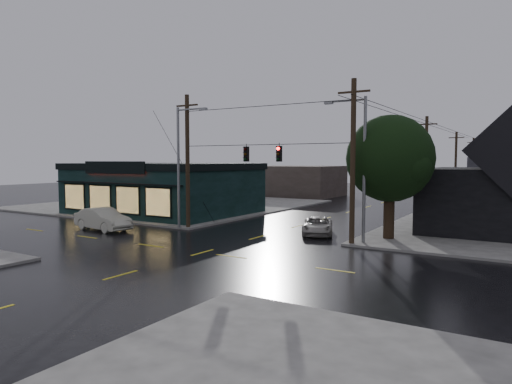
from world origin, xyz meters
The scene contains 15 objects.
ground_plane centered at (0.00, 0.00, 0.00)m, with size 160.00×160.00×0.00m, color black.
sidewalk_nw centered at (-20.00, 20.00, 0.07)m, with size 28.00×28.00×0.15m, color #5E5D58.
pizza_shop centered at (-15.00, 12.94, 2.56)m, with size 16.30×12.34×4.90m.
corner_tree centered at (7.93, 9.50, 5.32)m, with size 5.65×5.65×8.03m.
utility_pole_nw centered at (-6.50, 6.50, 0.00)m, with size 2.00×0.32×10.15m, color black, non-canonical shape.
utility_pole_ne centered at (6.50, 6.50, 0.00)m, with size 2.00×0.32×10.15m, color black, non-canonical shape.
utility_pole_far_a centered at (6.50, 28.00, 0.00)m, with size 2.00×0.32×9.65m, color black, non-canonical shape.
utility_pole_far_b centered at (6.50, 48.00, 0.00)m, with size 2.00×0.32×9.15m, color black, non-canonical shape.
utility_pole_far_c centered at (6.50, 68.00, 0.00)m, with size 2.00×0.32×9.15m, color black, non-canonical shape.
span_signal_assembly centered at (0.10, 6.50, 5.70)m, with size 13.00×0.48×1.23m.
streetlight_nw centered at (-6.80, 5.80, 0.00)m, with size 5.40×0.30×9.15m, color gray, non-canonical shape.
streetlight_ne centered at (7.00, 7.20, 0.00)m, with size 5.40×0.30×9.15m, color gray, non-canonical shape.
bg_building_west centered at (-14.00, 40.00, 2.20)m, with size 12.00×10.00×4.40m, color #362E27.
sedan_cream centered at (-11.51, 2.63, 0.84)m, with size 1.77×5.09×1.68m, color #BBBBA4.
suv_silver centered at (3.00, 9.26, 0.62)m, with size 2.04×4.43×1.23m, color #A5A198.
Camera 1 is at (16.02, -20.22, 5.25)m, focal length 32.00 mm.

